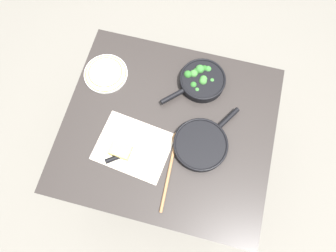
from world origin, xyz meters
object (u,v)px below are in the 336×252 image
Objects in this scene: skillet_broccoli at (201,80)px; dinner_plate_stack at (106,73)px; skillet_eggs at (201,144)px; grater_knife at (122,156)px; cheese_block at (121,150)px; wooden_spoon at (171,161)px.

dinner_plate_stack is (-0.50, -0.08, -0.02)m from skillet_broccoli.
dinner_plate_stack is at bearing 97.52° from skillet_eggs.
skillet_broccoli reaches higher than grater_knife.
skillet_broccoli is 0.55m from cheese_block.
skillet_eggs is 0.17m from wooden_spoon.
skillet_broccoli is at bearing 44.03° from skillet_eggs.
skillet_eggs reaches higher than wooden_spoon.
grater_knife is 0.46m from dinner_plate_stack.
wooden_spoon is at bearing 2.54° from cheese_block.
cheese_block reaches higher than dinner_plate_stack.
skillet_broccoli is 0.56m from grater_knife.
wooden_spoon is at bearing -28.50° from grater_knife.
wooden_spoon is at bearing 165.67° from skillet_eggs.
dinner_plate_stack is (-0.21, 0.41, 0.00)m from grater_knife.
skillet_eggs is 1.58× the size of dinner_plate_stack.
wooden_spoon is 1.70× the size of dinner_plate_stack.
skillet_broccoli is 1.50× the size of grater_knife.
skillet_eggs is 0.93× the size of wooden_spoon.
dinner_plate_stack is at bearing -36.21° from skillet_broccoli.
skillet_eggs reaches higher than dinner_plate_stack.
skillet_broccoli is 2.88× the size of cheese_block.
grater_knife is (-0.36, -0.15, -0.01)m from skillet_eggs.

